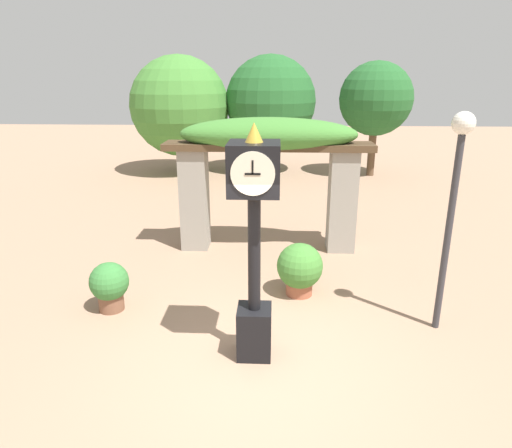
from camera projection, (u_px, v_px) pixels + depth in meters
name	position (u px, v px, depth m)	size (l,w,h in m)	color
ground_plane	(260.00, 366.00, 6.10)	(60.00, 60.00, 0.00)	#9E7A60
pedestal_clock	(254.00, 232.00, 5.80)	(0.63, 0.68, 3.18)	black
pergola	(268.00, 156.00, 9.61)	(4.39, 1.18, 2.88)	gray
potted_plant_near_left	(300.00, 268.00, 7.94)	(0.81, 0.81, 0.94)	#9E563D
potted_plant_near_right	(109.00, 285.00, 7.43)	(0.64, 0.64, 0.83)	brown
lamp_post	(455.00, 181.00, 6.34)	(0.31, 0.31, 3.25)	#333338
tree_line	(246.00, 103.00, 17.28)	(10.54, 3.93, 4.45)	brown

